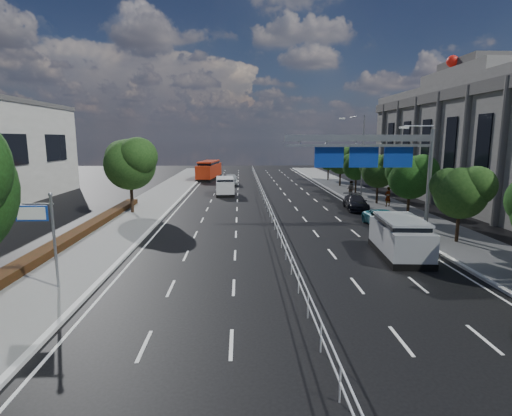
{
  "coord_description": "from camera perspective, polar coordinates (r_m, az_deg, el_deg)",
  "views": [
    {
      "loc": [
        -2.47,
        -17.01,
        6.61
      ],
      "look_at": [
        -1.53,
        6.88,
        2.4
      ],
      "focal_mm": 28.0,
      "sensor_mm": 36.0,
      "label": 1
    }
  ],
  "objects": [
    {
      "name": "pedestrian_a",
      "position": [
        40.13,
        18.32,
        1.55
      ],
      "size": [
        0.81,
        0.69,
        1.88
      ],
      "primitive_type": "imported",
      "rotation": [
        0.0,
        0.0,
        3.56
      ],
      "color": "gray",
      "rests_on": "sidewalk_far"
    },
    {
      "name": "kerb_far",
      "position": [
        21.53,
        30.5,
        -9.12
      ],
      "size": [
        0.25,
        140.0,
        0.15
      ],
      "primitive_type": "cube",
      "color": "silver",
      "rests_on": "ground"
    },
    {
      "name": "red_bus",
      "position": [
        65.15,
        -6.72,
        5.45
      ],
      "size": [
        3.62,
        10.13,
        2.96
      ],
      "rotation": [
        0.0,
        0.0,
        -0.13
      ],
      "color": "black",
      "rests_on": "ground"
    },
    {
      "name": "hedge_near",
      "position": [
        25.31,
        -27.65,
        -5.47
      ],
      "size": [
        1.0,
        36.0,
        0.44
      ],
      "primitive_type": "cube",
      "color": "black",
      "rests_on": "sidewalk_near"
    },
    {
      "name": "parked_car_teal",
      "position": [
        31.52,
        17.77,
        -1.47
      ],
      "size": [
        2.27,
        4.51,
        1.22
      ],
      "primitive_type": "imported",
      "rotation": [
        0.0,
        0.0,
        0.06
      ],
      "color": "#165765",
      "rests_on": "ground"
    },
    {
      "name": "ground",
      "position": [
        18.41,
        5.7,
        -11.1
      ],
      "size": [
        160.0,
        160.0,
        0.0
      ],
      "primitive_type": "plane",
      "color": "black",
      "rests_on": "ground"
    },
    {
      "name": "overhead_gantry",
      "position": [
        28.6,
        16.67,
        7.56
      ],
      "size": [
        10.24,
        0.38,
        7.45
      ],
      "color": "gray",
      "rests_on": "ground"
    },
    {
      "name": "white_minivan",
      "position": [
        46.9,
        -4.47,
        3.11
      ],
      "size": [
        2.35,
        4.9,
        2.08
      ],
      "rotation": [
        0.0,
        0.0,
        0.06
      ],
      "color": "black",
      "rests_on": "ground"
    },
    {
      "name": "far_tree_g",
      "position": [
        55.77,
        12.07,
        6.83
      ],
      "size": [
        3.96,
        3.69,
        5.45
      ],
      "color": "black",
      "rests_on": "ground"
    },
    {
      "name": "near_tree_back",
      "position": [
        36.29,
        -17.5,
        6.37
      ],
      "size": [
        4.84,
        4.51,
        6.69
      ],
      "color": "black",
      "rests_on": "ground"
    },
    {
      "name": "pedestrian_b",
      "position": [
        44.84,
        13.38,
        2.61
      ],
      "size": [
        1.14,
        1.11,
        1.86
      ],
      "primitive_type": "imported",
      "rotation": [
        0.0,
        0.0,
        2.46
      ],
      "color": "gray",
      "rests_on": "sidewalk_far"
    },
    {
      "name": "sidewalk_near",
      "position": [
        20.34,
        -28.96,
        -10.06
      ],
      "size": [
        5.0,
        140.0,
        0.14
      ],
      "primitive_type": "cube",
      "color": "slate",
      "rests_on": "ground"
    },
    {
      "name": "far_tree_f",
      "position": [
        48.57,
        14.22,
        6.0
      ],
      "size": [
        3.52,
        3.28,
        5.02
      ],
      "color": "black",
      "rests_on": "ground"
    },
    {
      "name": "silver_minivan",
      "position": [
        23.9,
        19.9,
        -3.98
      ],
      "size": [
        2.69,
        5.49,
        2.21
      ],
      "rotation": [
        0.0,
        0.0,
        -0.08
      ],
      "color": "black",
      "rests_on": "ground"
    },
    {
      "name": "far_tree_c",
      "position": [
        27.81,
        27.32,
        2.3
      ],
      "size": [
        3.52,
        3.28,
        4.94
      ],
      "color": "black",
      "rests_on": "ground"
    },
    {
      "name": "near_car_silver",
      "position": [
        57.42,
        -3.62,
        4.18
      ],
      "size": [
        2.17,
        4.93,
        1.65
      ],
      "primitive_type": "imported",
      "rotation": [
        0.0,
        0.0,
        3.19
      ],
      "color": "#ACAFB3",
      "rests_on": "ground"
    },
    {
      "name": "far_tree_e",
      "position": [
        41.44,
        17.15,
        5.32
      ],
      "size": [
        3.63,
        3.38,
        5.13
      ],
      "color": "black",
      "rests_on": "ground"
    },
    {
      "name": "far_tree_d",
      "position": [
        34.47,
        21.27,
        4.45
      ],
      "size": [
        3.85,
        3.59,
        5.34
      ],
      "color": "black",
      "rests_on": "ground"
    },
    {
      "name": "near_car_dark",
      "position": [
        73.58,
        -6.6,
        5.35
      ],
      "size": [
        1.63,
        4.58,
        1.5
      ],
      "primitive_type": "imported",
      "rotation": [
        0.0,
        0.0,
        3.13
      ],
      "color": "black",
      "rests_on": "ground"
    },
    {
      "name": "parked_car_dark",
      "position": [
        38.4,
        14.05,
        0.78
      ],
      "size": [
        2.28,
        4.75,
        1.34
      ],
      "primitive_type": "imported",
      "rotation": [
        0.0,
        0.0,
        -0.09
      ],
      "color": "black",
      "rests_on": "ground"
    },
    {
      "name": "toilet_sign",
      "position": [
        19.36,
        -28.23,
        -2.13
      ],
      "size": [
        1.62,
        0.18,
        4.34
      ],
      "color": "gray",
      "rests_on": "ground"
    },
    {
      "name": "kerb_near",
      "position": [
        19.36,
        -22.22,
        -10.53
      ],
      "size": [
        0.25,
        140.0,
        0.15
      ],
      "primitive_type": "cube",
      "color": "silver",
      "rests_on": "ground"
    },
    {
      "name": "median_fence",
      "position": [
        40.05,
        1.3,
        1.24
      ],
      "size": [
        0.05,
        85.0,
        1.02
      ],
      "color": "silver",
      "rests_on": "ground"
    },
    {
      "name": "civic_hall",
      "position": [
        46.98,
        31.96,
        8.08
      ],
      "size": [
        14.4,
        36.0,
        14.35
      ],
      "color": "slate",
      "rests_on": "ground"
    },
    {
      "name": "far_tree_h",
      "position": [
        63.08,
        10.37,
        6.93
      ],
      "size": [
        3.41,
        3.18,
        4.91
      ],
      "color": "black",
      "rests_on": "ground"
    },
    {
      "name": "streetlight_far",
      "position": [
        44.94,
        14.65,
        7.88
      ],
      "size": [
        2.78,
        2.4,
        9.0
      ],
      "color": "gray",
      "rests_on": "ground"
    }
  ]
}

